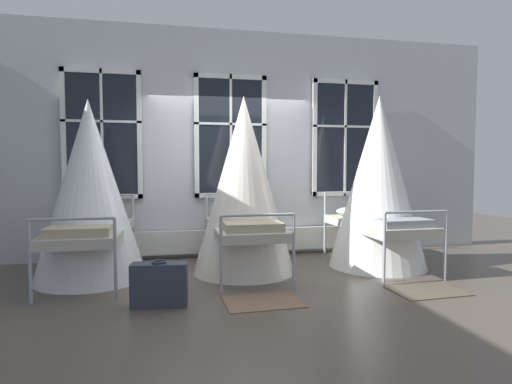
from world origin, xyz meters
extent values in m
plane|color=brown|center=(0.00, 0.00, 0.00)|extent=(16.62, 16.62, 0.00)
cube|color=silver|center=(0.00, 1.25, 1.78)|extent=(8.86, 0.10, 3.55)
cube|color=black|center=(-1.91, 1.14, 1.89)|extent=(1.13, 0.02, 1.91)
cube|color=silver|center=(-1.91, 1.14, 0.97)|extent=(1.13, 0.06, 0.07)
cube|color=silver|center=(-1.91, 1.14, 2.81)|extent=(1.13, 0.06, 0.07)
cube|color=silver|center=(-2.44, 1.14, 1.89)|extent=(0.07, 0.06, 1.91)
cube|color=silver|center=(-1.38, 1.14, 1.89)|extent=(0.07, 0.06, 1.91)
cube|color=silver|center=(-1.91, 1.14, 1.89)|extent=(0.04, 0.06, 1.91)
cube|color=silver|center=(-1.91, 1.14, 2.08)|extent=(1.13, 0.06, 0.04)
cube|color=black|center=(0.00, 1.14, 1.89)|extent=(1.13, 0.02, 1.91)
cube|color=silver|center=(0.00, 1.14, 0.97)|extent=(1.13, 0.06, 0.07)
cube|color=silver|center=(0.00, 1.14, 2.81)|extent=(1.13, 0.06, 0.07)
cube|color=silver|center=(-0.53, 1.14, 1.89)|extent=(0.07, 0.06, 1.91)
cube|color=silver|center=(0.53, 1.14, 1.89)|extent=(0.07, 0.06, 1.91)
cube|color=silver|center=(0.00, 1.14, 1.89)|extent=(0.04, 0.06, 1.91)
cube|color=silver|center=(0.00, 1.14, 2.08)|extent=(1.13, 0.06, 0.04)
cube|color=black|center=(1.91, 1.14, 1.89)|extent=(1.13, 0.02, 1.91)
cube|color=silver|center=(1.91, 1.14, 0.97)|extent=(1.13, 0.06, 0.07)
cube|color=silver|center=(1.91, 1.14, 2.81)|extent=(1.13, 0.06, 0.07)
cube|color=silver|center=(1.38, 1.14, 1.89)|extent=(0.07, 0.06, 1.91)
cube|color=silver|center=(2.44, 1.14, 1.89)|extent=(0.07, 0.06, 1.91)
cube|color=silver|center=(1.91, 1.14, 1.89)|extent=(0.04, 0.06, 1.91)
cube|color=silver|center=(1.91, 1.14, 2.08)|extent=(1.13, 0.06, 0.04)
cube|color=silver|center=(0.00, 1.12, 0.25)|extent=(4.42, 0.10, 0.36)
cylinder|color=#9EA3A8|center=(-2.33, 1.06, 0.50)|extent=(0.04, 0.04, 1.00)
cylinder|color=#9EA3A8|center=(-1.49, 1.05, 0.50)|extent=(0.04, 0.04, 1.00)
cylinder|color=#9EA3A8|center=(-2.36, -0.75, 0.43)|extent=(0.04, 0.04, 0.87)
cylinder|color=#9EA3A8|center=(-1.52, -0.76, 0.43)|extent=(0.04, 0.04, 0.87)
cylinder|color=#9EA3A8|center=(-2.34, 0.16, 0.53)|extent=(0.06, 1.81, 0.03)
cylinder|color=#9EA3A8|center=(-1.50, 0.14, 0.53)|extent=(0.06, 1.81, 0.03)
cylinder|color=#9EA3A8|center=(-1.91, 1.06, 1.00)|extent=(0.84, 0.05, 0.03)
cylinder|color=#9EA3A8|center=(-1.94, -0.75, 0.87)|extent=(0.84, 0.05, 0.03)
cube|color=#B7B2A3|center=(-1.92, 0.15, 0.59)|extent=(0.89, 1.84, 0.12)
ellipsoid|color=#B7B2A3|center=(-1.91, 0.82, 0.72)|extent=(0.65, 0.41, 0.14)
cube|color=tan|center=(-1.93, -0.49, 0.70)|extent=(0.70, 0.37, 0.10)
cone|color=white|center=(-1.92, 0.15, 1.13)|extent=(1.36, 1.36, 2.25)
cylinder|color=#9EA3A8|center=(-0.40, 1.02, 0.50)|extent=(0.04, 0.04, 1.00)
cylinder|color=#9EA3A8|center=(0.44, 1.02, 0.50)|extent=(0.04, 0.04, 1.00)
cylinder|color=#9EA3A8|center=(-0.39, -0.79, 0.43)|extent=(0.04, 0.04, 0.87)
cylinder|color=#9EA3A8|center=(0.45, -0.79, 0.43)|extent=(0.04, 0.04, 0.87)
cylinder|color=#9EA3A8|center=(-0.39, 0.11, 0.53)|extent=(0.04, 1.81, 0.03)
cylinder|color=#9EA3A8|center=(0.45, 0.11, 0.53)|extent=(0.04, 1.81, 0.03)
cylinder|color=#9EA3A8|center=(0.02, 1.02, 1.00)|extent=(0.84, 0.04, 0.03)
cylinder|color=#9EA3A8|center=(0.03, -0.79, 0.87)|extent=(0.84, 0.04, 0.03)
cube|color=#B7B2A3|center=(0.03, 0.11, 0.59)|extent=(0.87, 1.83, 0.12)
ellipsoid|color=silver|center=(0.02, 0.78, 0.72)|extent=(0.65, 0.40, 0.14)
cube|color=tan|center=(0.03, -0.53, 0.70)|extent=(0.69, 0.36, 0.10)
cone|color=silver|center=(0.03, 0.11, 1.17)|extent=(1.36, 1.36, 2.34)
cylinder|color=#9EA3A8|center=(1.50, 0.95, 0.50)|extent=(0.04, 0.04, 1.00)
cylinder|color=#9EA3A8|center=(2.34, 0.97, 0.50)|extent=(0.04, 0.04, 1.00)
cylinder|color=#9EA3A8|center=(1.55, -0.86, 0.43)|extent=(0.04, 0.04, 0.87)
cylinder|color=#9EA3A8|center=(2.39, -0.83, 0.43)|extent=(0.04, 0.04, 0.87)
cylinder|color=#9EA3A8|center=(1.53, 0.05, 0.53)|extent=(0.09, 1.81, 0.03)
cylinder|color=#9EA3A8|center=(2.37, 0.07, 0.53)|extent=(0.09, 1.81, 0.03)
cylinder|color=#9EA3A8|center=(1.92, 0.96, 1.00)|extent=(0.84, 0.06, 0.03)
cylinder|color=#9EA3A8|center=(1.97, -0.85, 0.87)|extent=(0.84, 0.06, 0.03)
cube|color=#B7B2A3|center=(1.95, 0.06, 0.59)|extent=(0.92, 1.85, 0.12)
ellipsoid|color=silver|center=(1.93, 0.72, 0.72)|extent=(0.66, 0.42, 0.14)
cube|color=#8C939E|center=(1.97, -0.59, 0.70)|extent=(0.70, 0.38, 0.10)
cone|color=white|center=(1.95, 0.06, 1.21)|extent=(1.36, 1.36, 2.41)
cube|color=brown|center=(0.00, -1.19, 0.01)|extent=(0.82, 0.59, 0.01)
cube|color=brown|center=(1.91, -1.19, 0.01)|extent=(0.82, 0.60, 0.01)
cube|color=#2D3342|center=(-1.06, -1.10, 0.22)|extent=(0.58, 0.26, 0.44)
cube|color=tan|center=(-1.04, -0.99, 0.22)|extent=(0.50, 0.07, 0.03)
torus|color=#2D3342|center=(-1.06, -1.10, 0.46)|extent=(0.16, 0.16, 0.02)
camera|label=1|loc=(-0.93, -5.35, 1.40)|focal=29.22mm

